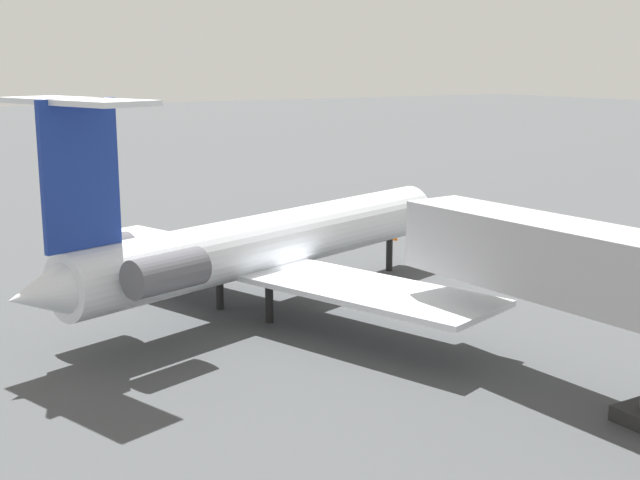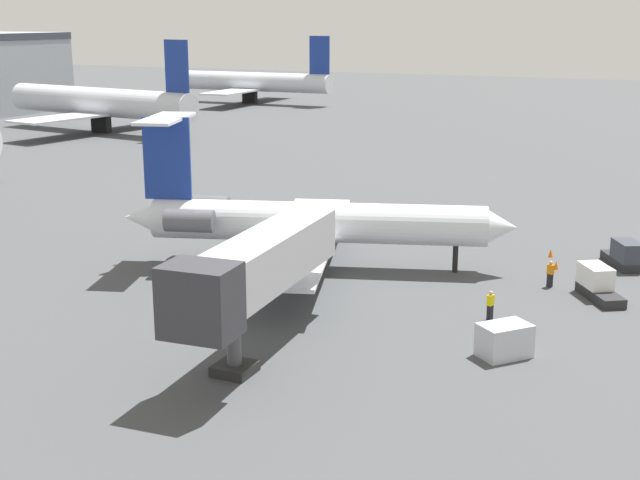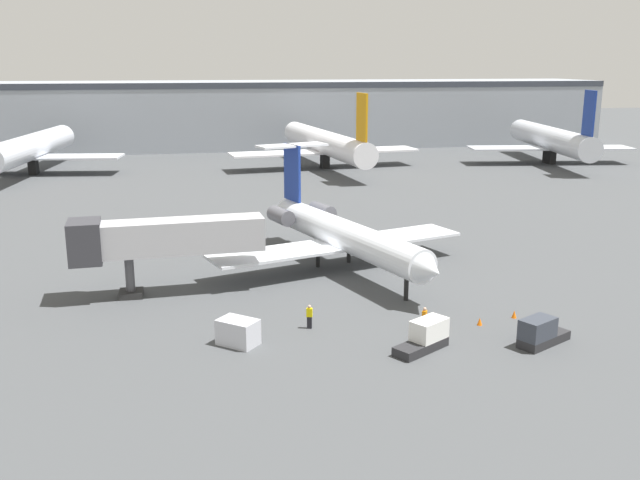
{
  "view_description": "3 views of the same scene",
  "coord_description": "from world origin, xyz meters",
  "px_view_note": "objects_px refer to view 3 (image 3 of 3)",
  "views": [
    {
      "loc": [
        -32.09,
        18.88,
        11.27
      ],
      "look_at": [
        3.37,
        -2.72,
        2.52
      ],
      "focal_mm": 47.41,
      "sensor_mm": 36.0,
      "label": 1
    },
    {
      "loc": [
        -49.0,
        -22.58,
        16.38
      ],
      "look_at": [
        0.48,
        0.01,
        2.31
      ],
      "focal_mm": 48.4,
      "sensor_mm": 36.0,
      "label": 2
    },
    {
      "loc": [
        -11.42,
        -56.82,
        17.71
      ],
      "look_at": [
        -0.66,
        -0.43,
        3.14
      ],
      "focal_mm": 39.43,
      "sensor_mm": 36.0,
      "label": 3
    }
  ],
  "objects_px": {
    "parked_airliner_centre": "(325,143)",
    "baggage_tug_lead": "(540,333)",
    "ground_crew_loader": "(309,316)",
    "cargo_container_uld": "(238,332)",
    "jet_bridge": "(155,239)",
    "ground_crew_marshaller": "(424,319)",
    "parked_airliner_west_mid": "(31,148)",
    "parked_airliner_east_mid": "(551,139)",
    "regional_jet": "(340,232)",
    "traffic_cone_mid": "(514,314)",
    "baggage_tug_trailing": "(425,337)",
    "traffic_cone_near": "(480,321)"
  },
  "relations": [
    {
      "from": "ground_crew_loader",
      "to": "traffic_cone_near",
      "type": "bearing_deg",
      "value": -8.01
    },
    {
      "from": "jet_bridge",
      "to": "cargo_container_uld",
      "type": "bearing_deg",
      "value": -64.35
    },
    {
      "from": "baggage_tug_trailing",
      "to": "parked_airliner_west_mid",
      "type": "height_order",
      "value": "parked_airliner_west_mid"
    },
    {
      "from": "ground_crew_marshaller",
      "to": "traffic_cone_near",
      "type": "distance_m",
      "value": 4.2
    },
    {
      "from": "regional_jet",
      "to": "jet_bridge",
      "type": "bearing_deg",
      "value": -163.56
    },
    {
      "from": "parked_airliner_centre",
      "to": "baggage_tug_lead",
      "type": "bearing_deg",
      "value": -91.18
    },
    {
      "from": "ground_crew_loader",
      "to": "traffic_cone_near",
      "type": "height_order",
      "value": "ground_crew_loader"
    },
    {
      "from": "ground_crew_marshaller",
      "to": "traffic_cone_near",
      "type": "xyz_separation_m",
      "value": [
        4.15,
        0.3,
        -0.58
      ]
    },
    {
      "from": "cargo_container_uld",
      "to": "parked_airliner_west_mid",
      "type": "distance_m",
      "value": 82.1
    },
    {
      "from": "baggage_tug_lead",
      "to": "parked_airliner_east_mid",
      "type": "bearing_deg",
      "value": 61.22
    },
    {
      "from": "parked_airliner_west_mid",
      "to": "ground_crew_marshaller",
      "type": "bearing_deg",
      "value": -62.76
    },
    {
      "from": "baggage_tug_trailing",
      "to": "ground_crew_marshaller",
      "type": "bearing_deg",
      "value": 72.31
    },
    {
      "from": "baggage_tug_trailing",
      "to": "cargo_container_uld",
      "type": "relative_size",
      "value": 1.39
    },
    {
      "from": "regional_jet",
      "to": "traffic_cone_mid",
      "type": "xyz_separation_m",
      "value": [
        9.52,
        -14.68,
        -2.95
      ]
    },
    {
      "from": "jet_bridge",
      "to": "ground_crew_loader",
      "type": "height_order",
      "value": "jet_bridge"
    },
    {
      "from": "regional_jet",
      "to": "ground_crew_marshaller",
      "type": "distance_m",
      "value": 16.22
    },
    {
      "from": "baggage_tug_lead",
      "to": "traffic_cone_mid",
      "type": "relative_size",
      "value": 7.61
    },
    {
      "from": "jet_bridge",
      "to": "parked_airliner_east_mid",
      "type": "bearing_deg",
      "value": 42.86
    },
    {
      "from": "traffic_cone_mid",
      "to": "jet_bridge",
      "type": "bearing_deg",
      "value": 158.13
    },
    {
      "from": "regional_jet",
      "to": "baggage_tug_trailing",
      "type": "relative_size",
      "value": 6.27
    },
    {
      "from": "ground_crew_loader",
      "to": "traffic_cone_mid",
      "type": "relative_size",
      "value": 3.07
    },
    {
      "from": "jet_bridge",
      "to": "ground_crew_marshaller",
      "type": "xyz_separation_m",
      "value": [
        17.97,
        -11.27,
        -3.66
      ]
    },
    {
      "from": "baggage_tug_trailing",
      "to": "parked_airliner_centre",
      "type": "height_order",
      "value": "parked_airliner_centre"
    },
    {
      "from": "baggage_tug_trailing",
      "to": "parked_airliner_east_mid",
      "type": "bearing_deg",
      "value": 56.86
    },
    {
      "from": "ground_crew_marshaller",
      "to": "parked_airliner_centre",
      "type": "relative_size",
      "value": 0.04
    },
    {
      "from": "baggage_tug_lead",
      "to": "traffic_cone_near",
      "type": "height_order",
      "value": "baggage_tug_lead"
    },
    {
      "from": "parked_airliner_east_mid",
      "to": "parked_airliner_centre",
      "type": "bearing_deg",
      "value": 176.82
    },
    {
      "from": "jet_bridge",
      "to": "traffic_cone_near",
      "type": "distance_m",
      "value": 25.05
    },
    {
      "from": "cargo_container_uld",
      "to": "parked_airliner_east_mid",
      "type": "height_order",
      "value": "parked_airliner_east_mid"
    },
    {
      "from": "ground_crew_loader",
      "to": "parked_airliner_centre",
      "type": "xyz_separation_m",
      "value": [
        15.69,
        73.53,
        3.43
      ]
    },
    {
      "from": "jet_bridge",
      "to": "parked_airliner_west_mid",
      "type": "xyz_separation_m",
      "value": [
        -21.87,
        66.11,
        -0.17
      ]
    },
    {
      "from": "ground_crew_loader",
      "to": "cargo_container_uld",
      "type": "relative_size",
      "value": 0.57
    },
    {
      "from": "parked_airliner_east_mid",
      "to": "parked_airliner_west_mid",
      "type": "bearing_deg",
      "value": 177.31
    },
    {
      "from": "ground_crew_marshaller",
      "to": "parked_airliner_centre",
      "type": "height_order",
      "value": "parked_airliner_centre"
    },
    {
      "from": "jet_bridge",
      "to": "ground_crew_marshaller",
      "type": "bearing_deg",
      "value": -32.09
    },
    {
      "from": "ground_crew_loader",
      "to": "traffic_cone_near",
      "type": "xyz_separation_m",
      "value": [
        11.7,
        -1.65,
        -0.58
      ]
    },
    {
      "from": "baggage_tug_trailing",
      "to": "parked_airliner_west_mid",
      "type": "relative_size",
      "value": 0.12
    },
    {
      "from": "regional_jet",
      "to": "parked_airliner_west_mid",
      "type": "distance_m",
      "value": 72.03
    },
    {
      "from": "baggage_tug_trailing",
      "to": "traffic_cone_near",
      "type": "bearing_deg",
      "value": 32.69
    },
    {
      "from": "traffic_cone_near",
      "to": "traffic_cone_mid",
      "type": "distance_m",
      "value": 3.12
    },
    {
      "from": "ground_crew_loader",
      "to": "traffic_cone_mid",
      "type": "distance_m",
      "value": 14.72
    },
    {
      "from": "baggage_tug_lead",
      "to": "parked_airliner_east_mid",
      "type": "distance_m",
      "value": 87.91
    },
    {
      "from": "baggage_tug_trailing",
      "to": "parked_airliner_west_mid",
      "type": "distance_m",
      "value": 89.33
    },
    {
      "from": "regional_jet",
      "to": "traffic_cone_near",
      "type": "distance_m",
      "value": 17.13
    },
    {
      "from": "cargo_container_uld",
      "to": "parked_airliner_centre",
      "type": "relative_size",
      "value": 0.08
    },
    {
      "from": "parked_airliner_centre",
      "to": "cargo_container_uld",
      "type": "bearing_deg",
      "value": -105.34
    },
    {
      "from": "jet_bridge",
      "to": "parked_airliner_centre",
      "type": "height_order",
      "value": "parked_airliner_centre"
    },
    {
      "from": "traffic_cone_mid",
      "to": "parked_airliner_west_mid",
      "type": "distance_m",
      "value": 89.6
    },
    {
      "from": "traffic_cone_near",
      "to": "parked_airliner_west_mid",
      "type": "bearing_deg",
      "value": 119.71
    },
    {
      "from": "regional_jet",
      "to": "traffic_cone_mid",
      "type": "relative_size",
      "value": 47.02
    }
  ]
}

